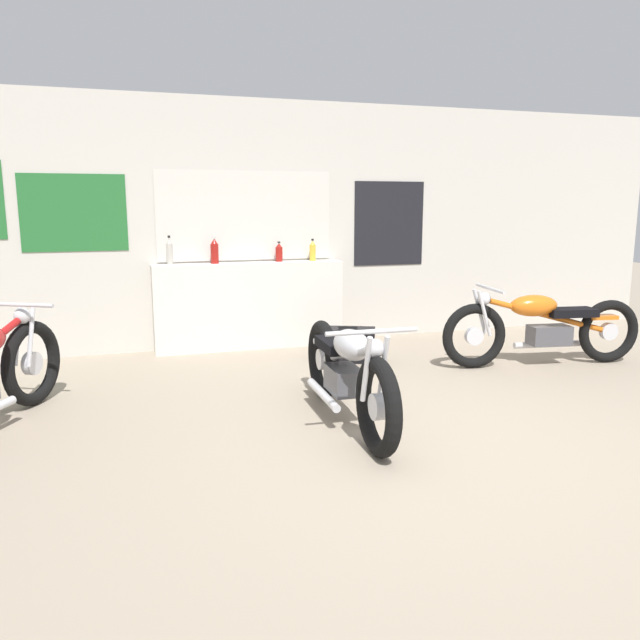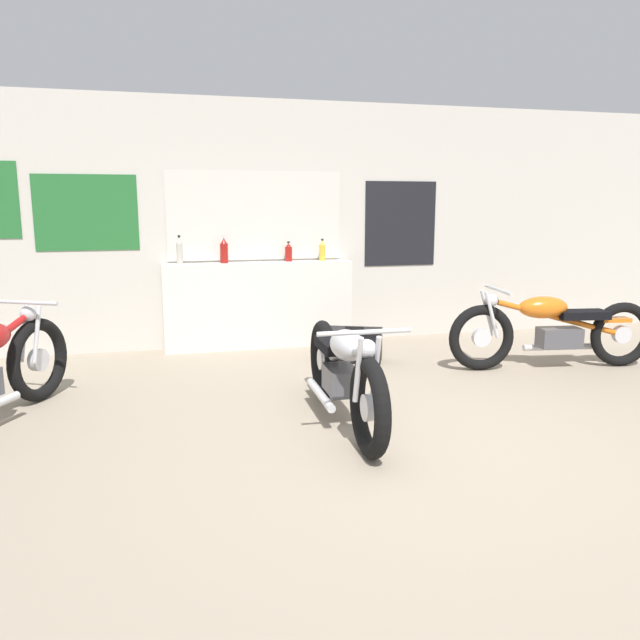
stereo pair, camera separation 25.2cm
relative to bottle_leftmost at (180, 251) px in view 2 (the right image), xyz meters
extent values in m
plane|color=gray|center=(1.44, -3.42, -1.12)|extent=(24.00, 24.00, 0.00)
cube|color=beige|center=(1.44, 0.15, 0.28)|extent=(10.00, 0.06, 2.80)
cube|color=silver|center=(0.87, 0.11, 0.38)|extent=(1.94, 0.01, 0.94)
cube|color=beige|center=(0.87, 0.11, 0.38)|extent=(2.00, 0.01, 1.00)
cube|color=black|center=(2.65, 0.11, 0.28)|extent=(0.91, 0.01, 1.01)
cube|color=#23662D|center=(-0.95, 0.11, 0.42)|extent=(1.06, 0.01, 0.81)
cube|color=silver|center=(0.87, -0.03, -0.63)|extent=(2.15, 0.28, 0.98)
cylinder|color=#B7B2A8|center=(0.00, 0.00, -0.03)|extent=(0.07, 0.07, 0.23)
cone|color=#B7B2A8|center=(0.00, 0.00, 0.12)|extent=(0.06, 0.06, 0.06)
cylinder|color=black|center=(0.00, 0.00, 0.16)|extent=(0.03, 0.03, 0.03)
cylinder|color=maroon|center=(0.49, -0.01, -0.03)|extent=(0.09, 0.09, 0.22)
cone|color=maroon|center=(0.49, -0.01, 0.11)|extent=(0.08, 0.08, 0.06)
cylinder|color=silver|center=(0.49, -0.01, 0.15)|extent=(0.04, 0.04, 0.02)
cylinder|color=maroon|center=(1.23, 0.01, -0.06)|extent=(0.08, 0.08, 0.17)
cone|color=maroon|center=(1.23, 0.01, 0.05)|extent=(0.07, 0.07, 0.05)
cylinder|color=black|center=(1.23, 0.01, 0.08)|extent=(0.03, 0.03, 0.02)
cylinder|color=gold|center=(1.63, -0.01, -0.05)|extent=(0.07, 0.07, 0.18)
cone|color=gold|center=(1.63, -0.01, 0.07)|extent=(0.06, 0.06, 0.05)
cylinder|color=black|center=(1.63, -0.01, 0.10)|extent=(0.03, 0.03, 0.02)
torus|color=black|center=(-1.25, -1.55, -0.77)|extent=(0.42, 0.67, 0.70)
cylinder|color=silver|center=(-1.25, -1.55, -0.77)|extent=(0.15, 0.20, 0.19)
cylinder|color=silver|center=(-1.33, -1.58, -0.52)|extent=(0.11, 0.16, 0.50)
cylinder|color=silver|center=(-1.23, -1.64, -0.52)|extent=(0.11, 0.16, 0.50)
cylinder|color=silver|center=(-1.31, -1.67, -0.26)|extent=(0.58, 0.33, 0.03)
sphere|color=silver|center=(-1.28, -1.61, -0.36)|extent=(0.13, 0.13, 0.13)
torus|color=black|center=(2.84, -1.62, -0.79)|extent=(0.67, 0.20, 0.66)
cylinder|color=silver|center=(2.84, -1.62, -0.79)|extent=(0.19, 0.10, 0.18)
torus|color=black|center=(4.30, -1.83, -0.79)|extent=(0.67, 0.20, 0.66)
cylinder|color=silver|center=(4.30, -1.83, -0.79)|extent=(0.19, 0.10, 0.18)
cube|color=#4C4C51|center=(3.64, -1.74, -0.81)|extent=(0.44, 0.28, 0.20)
cylinder|color=orange|center=(3.64, -1.74, -0.62)|extent=(1.34, 0.25, 0.41)
ellipsoid|color=orange|center=(3.45, -1.71, -0.50)|extent=(0.53, 0.31, 0.22)
cube|color=black|center=(3.86, -1.77, -0.58)|extent=(0.53, 0.31, 0.08)
cube|color=orange|center=(4.21, -1.82, -0.64)|extent=(0.31, 0.18, 0.04)
cylinder|color=silver|center=(2.90, -1.69, -0.56)|extent=(0.18, 0.06, 0.47)
cylinder|color=silver|center=(2.92, -1.57, -0.56)|extent=(0.18, 0.06, 0.47)
cylinder|color=silver|center=(2.98, -1.64, -0.32)|extent=(0.13, 0.64, 0.03)
sphere|color=silver|center=(2.92, -1.63, -0.42)|extent=(0.13, 0.13, 0.13)
cylinder|color=silver|center=(3.76, -1.61, -0.94)|extent=(0.81, 0.18, 0.06)
torus|color=black|center=(1.05, -3.39, -0.79)|extent=(0.13, 0.67, 0.67)
cylinder|color=silver|center=(1.05, -3.39, -0.79)|extent=(0.08, 0.18, 0.18)
torus|color=black|center=(1.09, -2.07, -0.79)|extent=(0.13, 0.67, 0.67)
cylinder|color=silver|center=(1.09, -2.07, -0.79)|extent=(0.08, 0.18, 0.18)
cube|color=#4C4C51|center=(1.07, -2.66, -0.81)|extent=(0.23, 0.37, 0.20)
cylinder|color=#B2B2B7|center=(1.07, -2.66, -0.61)|extent=(0.10, 1.20, 0.41)
ellipsoid|color=#B2B2B7|center=(1.06, -2.84, -0.50)|extent=(0.25, 0.45, 0.22)
cube|color=black|center=(1.08, -2.47, -0.58)|extent=(0.25, 0.45, 0.08)
cube|color=#B2B2B7|center=(1.09, -2.15, -0.64)|extent=(0.15, 0.27, 0.04)
cylinder|color=silver|center=(1.11, -3.32, -0.55)|extent=(0.04, 0.16, 0.47)
cylinder|color=silver|center=(0.99, -3.32, -0.55)|extent=(0.04, 0.16, 0.47)
cylinder|color=silver|center=(1.05, -3.26, -0.32)|extent=(0.64, 0.05, 0.03)
sphere|color=silver|center=(1.05, -3.32, -0.42)|extent=(0.13, 0.13, 0.13)
cylinder|color=silver|center=(0.93, -2.57, -0.94)|extent=(0.09, 0.72, 0.06)
cube|color=black|center=(1.73, -0.93, -0.95)|extent=(0.65, 0.51, 0.34)
cube|color=silver|center=(1.67, -1.08, -0.95)|extent=(0.45, 0.20, 0.02)
cube|color=black|center=(1.73, -0.93, -0.77)|extent=(0.19, 0.10, 0.02)
camera|label=1|loc=(-0.49, -6.99, 0.51)|focal=35.00mm
camera|label=2|loc=(-0.25, -7.06, 0.51)|focal=35.00mm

